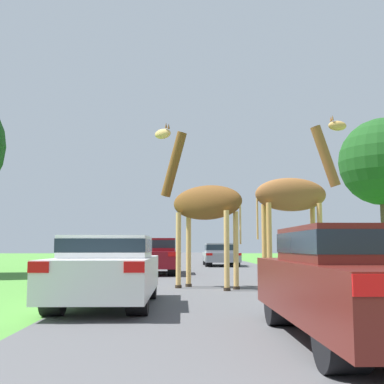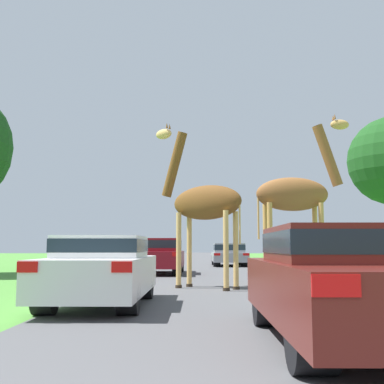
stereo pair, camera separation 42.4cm
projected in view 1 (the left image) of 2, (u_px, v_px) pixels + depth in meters
road at (203, 265)px, 30.37m from camera, size 7.09×120.00×0.00m
giraffe_near_road at (202, 202)px, 13.34m from camera, size 2.63×1.99×4.79m
giraffe_companion at (295, 196)px, 14.05m from camera, size 2.85×0.87×5.05m
car_lead_maroon at (369, 280)px, 5.75m from camera, size 1.98×4.46×1.38m
car_queue_right at (220, 254)px, 28.56m from camera, size 1.95×4.67×1.32m
car_queue_left at (156, 255)px, 20.17m from camera, size 1.81×4.58×1.47m
car_far_ahead at (108, 269)px, 9.27m from camera, size 1.74×4.22×1.34m
tree_right_cluster at (384, 162)px, 24.76m from camera, size 4.50×4.50×7.74m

